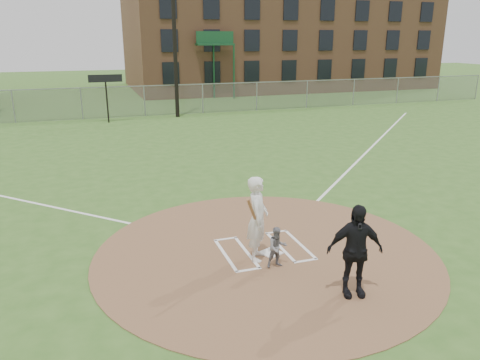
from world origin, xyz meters
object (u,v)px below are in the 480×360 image
object	(u,v)px
catcher	(277,247)
batter_at_plate	(258,218)
umpire	(355,251)
home_plate	(271,253)

from	to	relation	value
catcher	batter_at_plate	xyz separation A→B (m)	(-0.28, 0.55, 0.54)
umpire	batter_at_plate	world-z (taller)	batter_at_plate
umpire	batter_at_plate	size ratio (longest dim) A/B	0.96
home_plate	umpire	world-z (taller)	umpire
umpire	batter_at_plate	xyz separation A→B (m)	(-1.28, 2.15, 0.04)
home_plate	catcher	distance (m)	0.84
home_plate	batter_at_plate	bearing A→B (deg)	-162.38
batter_at_plate	catcher	bearing A→B (deg)	-62.88
home_plate	catcher	size ratio (longest dim) A/B	0.46
home_plate	batter_at_plate	distance (m)	1.10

